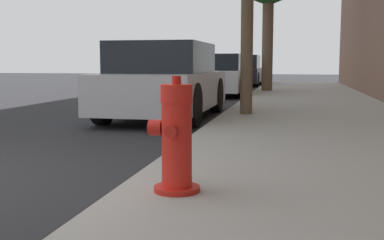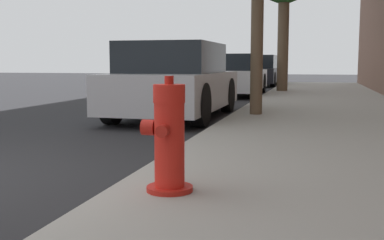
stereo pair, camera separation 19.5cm
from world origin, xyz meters
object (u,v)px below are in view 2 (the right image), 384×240
object	(u,v)px
fire_hydrant	(169,140)
parked_car_mid	(233,75)
parked_car_far	(256,71)
parked_car_near	(175,82)

from	to	relation	value
fire_hydrant	parked_car_mid	xyz separation A→B (m)	(-1.52, 11.86, 0.14)
parked_car_far	parked_car_mid	bearing A→B (deg)	-89.85
fire_hydrant	parked_car_far	world-z (taller)	parked_car_far
parked_car_near	parked_car_mid	xyz separation A→B (m)	(-0.00, 6.51, -0.04)
fire_hydrant	parked_car_mid	size ratio (longest dim) A/B	0.19
parked_car_mid	fire_hydrant	bearing A→B (deg)	-82.69
fire_hydrant	parked_car_far	distance (m)	18.21
parked_car_near	parked_car_far	distance (m)	12.80
parked_car_far	fire_hydrant	bearing A→B (deg)	-85.15
parked_car_mid	parked_car_far	xyz separation A→B (m)	(-0.02, 6.29, 0.02)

